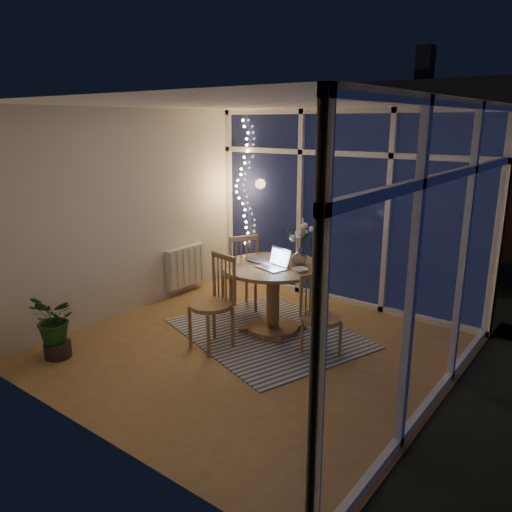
# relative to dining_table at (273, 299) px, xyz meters

# --- Properties ---
(floor) EXTENTS (4.00, 4.00, 0.00)m
(floor) POSITION_rel_dining_table_xyz_m (0.12, -0.54, -0.41)
(floor) COLOR #966741
(floor) RESTS_ON ground
(ceiling) EXTENTS (4.00, 4.00, 0.00)m
(ceiling) POSITION_rel_dining_table_xyz_m (0.12, -0.54, 2.19)
(ceiling) COLOR silver
(ceiling) RESTS_ON wall_back
(wall_back) EXTENTS (4.00, 0.04, 2.60)m
(wall_back) POSITION_rel_dining_table_xyz_m (0.12, 1.46, 0.89)
(wall_back) COLOR silver
(wall_back) RESTS_ON floor
(wall_front) EXTENTS (4.00, 0.04, 2.60)m
(wall_front) POSITION_rel_dining_table_xyz_m (0.12, -2.54, 0.89)
(wall_front) COLOR silver
(wall_front) RESTS_ON floor
(wall_left) EXTENTS (0.04, 4.00, 2.60)m
(wall_left) POSITION_rel_dining_table_xyz_m (-1.88, -0.54, 0.89)
(wall_left) COLOR silver
(wall_left) RESTS_ON floor
(wall_right) EXTENTS (0.04, 4.00, 2.60)m
(wall_right) POSITION_rel_dining_table_xyz_m (2.12, -0.54, 0.89)
(wall_right) COLOR silver
(wall_right) RESTS_ON floor
(window_wall_back) EXTENTS (4.00, 0.10, 2.60)m
(window_wall_back) POSITION_rel_dining_table_xyz_m (0.12, 1.42, 0.89)
(window_wall_back) COLOR white
(window_wall_back) RESTS_ON floor
(window_wall_right) EXTENTS (0.10, 4.00, 2.60)m
(window_wall_right) POSITION_rel_dining_table_xyz_m (2.08, -0.54, 0.89)
(window_wall_right) COLOR white
(window_wall_right) RESTS_ON floor
(radiator) EXTENTS (0.10, 0.70, 0.58)m
(radiator) POSITION_rel_dining_table_xyz_m (-1.82, 0.36, -0.01)
(radiator) COLOR silver
(radiator) RESTS_ON wall_left
(fairy_lights) EXTENTS (0.24, 0.10, 1.85)m
(fairy_lights) POSITION_rel_dining_table_xyz_m (-1.53, 1.34, 1.11)
(fairy_lights) COLOR #F7B462
(fairy_lights) RESTS_ON window_wall_back
(garden_patio) EXTENTS (12.00, 6.00, 0.10)m
(garden_patio) POSITION_rel_dining_table_xyz_m (0.62, 4.46, -0.47)
(garden_patio) COLOR black
(garden_patio) RESTS_ON ground
(garden_fence) EXTENTS (11.00, 0.08, 1.80)m
(garden_fence) POSITION_rel_dining_table_xyz_m (0.12, 4.96, 0.49)
(garden_fence) COLOR #332012
(garden_fence) RESTS_ON ground
(neighbour_roof) EXTENTS (7.00, 3.00, 2.20)m
(neighbour_roof) POSITION_rel_dining_table_xyz_m (0.42, 7.96, 1.79)
(neighbour_roof) COLOR #373842
(neighbour_roof) RESTS_ON ground
(garden_shrubs) EXTENTS (0.90, 0.90, 0.90)m
(garden_shrubs) POSITION_rel_dining_table_xyz_m (-0.68, 2.86, 0.04)
(garden_shrubs) COLOR #183216
(garden_shrubs) RESTS_ON ground
(rug) EXTENTS (2.55, 2.28, 0.01)m
(rug) POSITION_rel_dining_table_xyz_m (0.00, -0.10, -0.41)
(rug) COLOR beige
(rug) RESTS_ON floor
(dining_table) EXTENTS (1.53, 1.53, 0.82)m
(dining_table) POSITION_rel_dining_table_xyz_m (0.00, 0.00, 0.00)
(dining_table) COLOR olive
(dining_table) RESTS_ON floor
(chair_left) EXTENTS (0.68, 0.68, 1.06)m
(chair_left) POSITION_rel_dining_table_xyz_m (-0.77, 0.32, 0.12)
(chair_left) COLOR olive
(chair_left) RESTS_ON floor
(chair_right) EXTENTS (0.53, 0.53, 0.90)m
(chair_right) POSITION_rel_dining_table_xyz_m (0.80, -0.24, 0.04)
(chair_right) COLOR olive
(chair_right) RESTS_ON floor
(chair_front) EXTENTS (0.57, 0.57, 1.06)m
(chair_front) POSITION_rel_dining_table_xyz_m (-0.27, -0.79, 0.12)
(chair_front) COLOR olive
(chair_front) RESTS_ON floor
(laptop) EXTENTS (0.39, 0.36, 0.24)m
(laptop) POSITION_rel_dining_table_xyz_m (0.07, -0.13, 0.53)
(laptop) COLOR silver
(laptop) RESTS_ON dining_table
(flower_vase) EXTENTS (0.26, 0.26, 0.21)m
(flower_vase) POSITION_rel_dining_table_xyz_m (0.22, 0.20, 0.52)
(flower_vase) COLOR silver
(flower_vase) RESTS_ON dining_table
(bowl) EXTENTS (0.19, 0.19, 0.04)m
(bowl) POSITION_rel_dining_table_xyz_m (0.39, -0.04, 0.43)
(bowl) COLOR white
(bowl) RESTS_ON dining_table
(newspapers) EXTENTS (0.44, 0.39, 0.02)m
(newspapers) POSITION_rel_dining_table_xyz_m (-0.21, 0.08, 0.42)
(newspapers) COLOR silver
(newspapers) RESTS_ON dining_table
(phone) EXTENTS (0.12, 0.07, 0.01)m
(phone) POSITION_rel_dining_table_xyz_m (-0.03, -0.13, 0.42)
(phone) COLOR black
(phone) RESTS_ON dining_table
(potted_plant) EXTENTS (0.62, 0.57, 0.76)m
(potted_plant) POSITION_rel_dining_table_xyz_m (-1.43, -1.95, -0.03)
(potted_plant) COLOR #174218
(potted_plant) RESTS_ON floor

